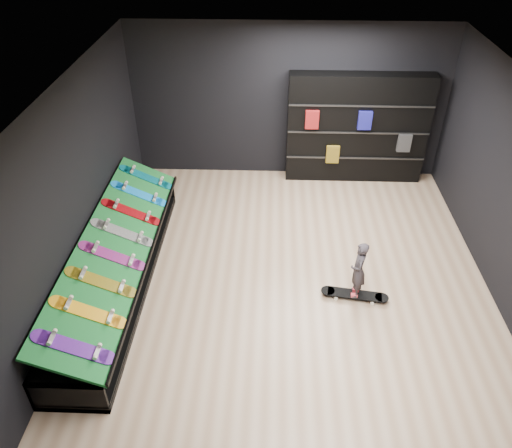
{
  "coord_description": "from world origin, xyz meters",
  "views": [
    {
      "loc": [
        -0.29,
        -5.59,
        5.16
      ],
      "look_at": [
        -0.5,
        0.2,
        1.0
      ],
      "focal_mm": 35.0,
      "sensor_mm": 36.0,
      "label": 1
    }
  ],
  "objects_px": {
    "back_shelving": "(357,129)",
    "floor_skateboard": "(354,296)",
    "display_rack": "(119,269)",
    "child": "(357,280)"
  },
  "relations": [
    {
      "from": "back_shelving",
      "to": "floor_skateboard",
      "type": "height_order",
      "value": "back_shelving"
    },
    {
      "from": "display_rack",
      "to": "child",
      "type": "bearing_deg",
      "value": -3.62
    },
    {
      "from": "back_shelving",
      "to": "child",
      "type": "relative_size",
      "value": 4.9
    },
    {
      "from": "floor_skateboard",
      "to": "child",
      "type": "distance_m",
      "value": 0.31
    },
    {
      "from": "display_rack",
      "to": "floor_skateboard",
      "type": "relative_size",
      "value": 4.59
    },
    {
      "from": "back_shelving",
      "to": "floor_skateboard",
      "type": "relative_size",
      "value": 2.72
    },
    {
      "from": "child",
      "to": "floor_skateboard",
      "type": "bearing_deg",
      "value": -83.14
    },
    {
      "from": "floor_skateboard",
      "to": "child",
      "type": "xyz_separation_m",
      "value": [
        0.0,
        0.0,
        0.31
      ]
    },
    {
      "from": "display_rack",
      "to": "floor_skateboard",
      "type": "height_order",
      "value": "display_rack"
    },
    {
      "from": "display_rack",
      "to": "floor_skateboard",
      "type": "bearing_deg",
      "value": -3.62
    }
  ]
}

